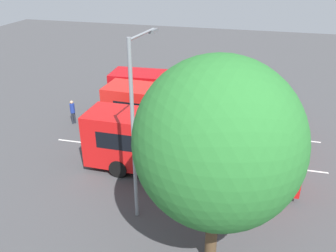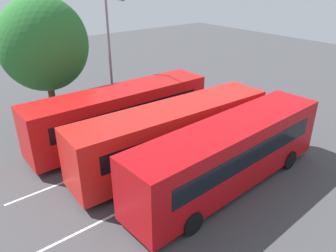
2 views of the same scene
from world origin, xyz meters
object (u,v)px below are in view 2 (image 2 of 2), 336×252
street_lamp (111,50)px  depot_tree (44,44)px  bus_far_left (230,152)px  bus_center_left (174,133)px  bus_center_right (122,113)px  pedestrian (274,110)px

street_lamp → depot_tree: (-3.58, 2.08, 0.49)m
bus_far_left → street_lamp: street_lamp is taller
bus_far_left → bus_center_left: size_ratio=1.00×
bus_center_left → bus_center_right: (-0.72, 3.97, 0.00)m
pedestrian → depot_tree: (-11.06, 9.83, 4.10)m
bus_far_left → bus_center_left: (-0.77, 3.10, 0.00)m
bus_far_left → street_lamp: bearing=86.8°
bus_far_left → bus_center_right: (-1.49, 7.07, 0.00)m
bus_center_right → street_lamp: 4.78m
bus_far_left → depot_tree: (-3.55, 12.68, 3.33)m
bus_center_left → street_lamp: size_ratio=1.40×
pedestrian → bus_far_left: bearing=66.6°
pedestrian → depot_tree: 15.36m
bus_center_left → bus_center_right: 4.03m
depot_tree → bus_center_right: bearing=-69.9°
bus_center_right → pedestrian: size_ratio=6.56×
bus_center_left → bus_center_right: bearing=102.3°
street_lamp → depot_tree: size_ratio=0.99×
depot_tree → bus_center_left: bearing=-73.8°
depot_tree → pedestrian: bearing=-41.6°
bus_far_left → street_lamp: (0.03, 10.60, 2.84)m
bus_far_left → bus_center_right: bearing=98.9°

